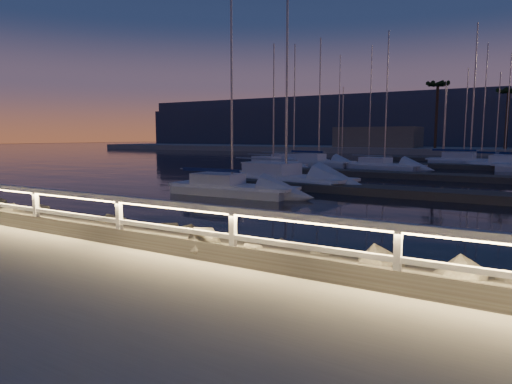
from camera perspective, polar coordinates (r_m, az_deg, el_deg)
ground at (r=9.18m, az=-8.11°, el=-7.91°), size 400.00×400.00×0.00m
harbor_water at (r=38.62m, az=22.68°, el=1.55°), size 400.00×440.00×0.60m
guard_rail at (r=9.05m, az=-8.53°, el=-3.11°), size 44.11×0.12×1.06m
riprap at (r=9.15m, az=6.99°, el=-8.93°), size 27.10×2.67×1.29m
floating_docks at (r=39.84m, az=23.00°, el=2.50°), size 22.00×36.00×0.40m
far_shore at (r=81.13m, az=27.21°, el=4.80°), size 160.00×14.00×5.20m
palm_left at (r=80.39m, az=21.78°, el=12.09°), size 3.00×3.00×11.20m
palm_center at (r=80.19m, az=29.04°, el=10.76°), size 3.00×3.00×9.70m
distant_hills at (r=143.27m, az=20.19°, el=7.55°), size 230.00×37.50×18.00m
sailboat_b at (r=23.03m, az=-3.38°, el=0.65°), size 6.85×2.29×11.53m
sailboat_e at (r=41.22m, az=1.99°, el=3.49°), size 6.68×3.01×11.05m
sailboat_f at (r=27.56m, az=3.38°, el=1.85°), size 9.04×4.20×14.87m
sailboat_i at (r=45.51m, az=7.62°, el=3.80°), size 7.48×3.32×12.40m
sailboat_j at (r=47.23m, az=4.51°, el=3.92°), size 7.41×3.65×12.18m
sailboat_k at (r=42.28m, az=15.51°, el=3.30°), size 7.36×3.80×12.04m
sailboat_n at (r=52.01m, az=24.94°, el=3.63°), size 8.55×3.11×14.30m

